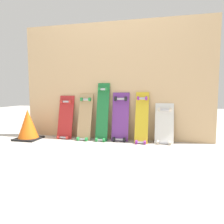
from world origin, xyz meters
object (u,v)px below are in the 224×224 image
at_px(skateboard_green, 102,114).
at_px(skateboard_white, 164,126).
at_px(skateboard_natural, 85,119).
at_px(skateboard_yellow, 142,120).
at_px(skateboard_purple, 120,119).
at_px(traffic_cone, 28,125).
at_px(skateboard_red, 65,120).

xyz_separation_m(skateboard_green, skateboard_white, (0.82, 0.01, -0.13)).
bearing_deg(skateboard_natural, skateboard_yellow, -0.21).
bearing_deg(skateboard_yellow, skateboard_green, 178.84).
distance_m(skateboard_purple, skateboard_white, 0.58).
bearing_deg(skateboard_natural, skateboard_white, 1.20).
bearing_deg(traffic_cone, skateboard_purple, 9.91).
xyz_separation_m(skateboard_natural, traffic_cone, (-0.76, -0.19, -0.08)).
xyz_separation_m(skateboard_red, skateboard_purple, (0.79, 0.01, 0.03)).
bearing_deg(skateboard_white, traffic_cone, -173.48).
relative_size(skateboard_red, skateboard_purple, 0.94).
xyz_separation_m(skateboard_yellow, skateboard_white, (0.29, 0.03, -0.07)).
height_order(skateboard_purple, traffic_cone, skateboard_purple).
bearing_deg(skateboard_purple, skateboard_yellow, -6.94).
xyz_separation_m(skateboard_natural, skateboard_green, (0.25, 0.01, 0.07)).
xyz_separation_m(skateboard_green, traffic_cone, (-1.01, -0.19, -0.15)).
height_order(skateboard_purple, skateboard_white, skateboard_purple).
bearing_deg(skateboard_green, traffic_cone, -169.10).
relative_size(skateboard_white, traffic_cone, 1.41).
bearing_deg(skateboard_yellow, skateboard_purple, 173.06).
bearing_deg(skateboard_red, skateboard_yellow, -1.16).
relative_size(skateboard_natural, traffic_cone, 1.70).
height_order(skateboard_natural, skateboard_white, skateboard_natural).
bearing_deg(skateboard_green, skateboard_red, 178.85).
bearing_deg(skateboard_yellow, traffic_cone, -173.20).
xyz_separation_m(skateboard_purple, skateboard_white, (0.57, -0.01, -0.07)).
bearing_deg(skateboard_natural, skateboard_purple, 3.74).
bearing_deg(skateboard_natural, skateboard_red, 176.37).
height_order(skateboard_green, traffic_cone, skateboard_green).
bearing_deg(traffic_cone, skateboard_natural, 13.78).
distance_m(skateboard_green, skateboard_white, 0.83).
relative_size(skateboard_red, skateboard_white, 1.15).
relative_size(skateboard_natural, skateboard_white, 1.21).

